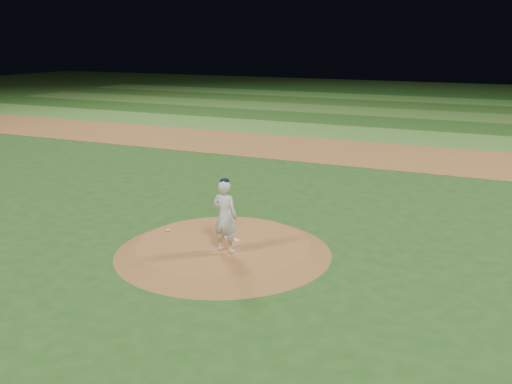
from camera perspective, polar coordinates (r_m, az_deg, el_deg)
ground at (r=14.66m, az=-3.28°, el=-6.04°), size 120.00×120.00×0.00m
infield_dirt_band at (r=27.35m, az=10.55°, el=3.83°), size 70.00×6.00×0.02m
outfield_stripe_0 at (r=32.63m, az=12.97°, el=5.53°), size 70.00×5.00×0.02m
outfield_stripe_1 at (r=37.48m, az=14.58°, el=6.66°), size 70.00×5.00×0.02m
outfield_stripe_2 at (r=42.37m, az=15.82°, el=7.52°), size 70.00×5.00×0.02m
outfield_stripe_3 at (r=47.29m, az=16.81°, el=8.20°), size 70.00×5.00×0.02m
outfield_stripe_4 at (r=52.21m, az=17.62°, el=8.75°), size 70.00×5.00×0.02m
outfield_stripe_5 at (r=57.16m, az=18.28°, el=9.21°), size 70.00×5.00×0.02m
pitchers_mound at (r=14.61m, az=-3.28°, el=-5.58°), size 5.50×5.50×0.25m
pitching_rubber at (r=14.83m, az=-2.63°, el=-4.67°), size 0.61×0.28×0.03m
rosin_bag at (r=15.59m, az=-8.78°, el=-3.77°), size 0.11×0.11×0.06m
pitcher_on_mound at (r=13.73m, az=-3.12°, el=-2.40°), size 0.69×0.48×1.85m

